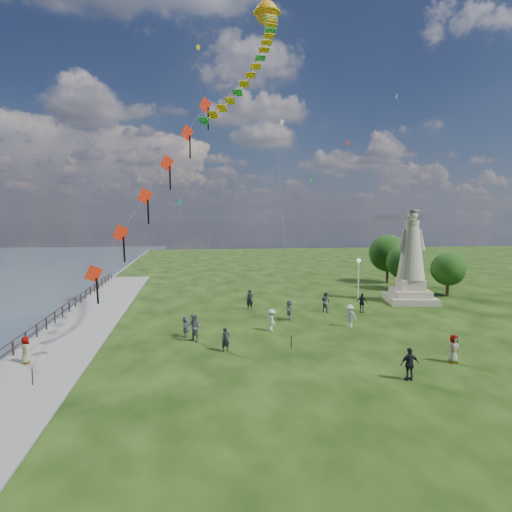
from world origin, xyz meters
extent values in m
cube|color=slate|center=(-16.50, 10.00, -0.20)|extent=(0.30, 160.00, 0.60)
cube|color=slate|center=(-14.00, 8.00, 0.05)|extent=(5.00, 60.00, 0.10)
cylinder|color=black|center=(-16.30, 4.00, 0.50)|extent=(0.11, 0.11, 1.00)
cylinder|color=black|center=(-16.30, 6.00, 0.50)|extent=(0.11, 0.11, 1.00)
cylinder|color=black|center=(-16.30, 8.00, 0.50)|extent=(0.11, 0.11, 1.00)
cylinder|color=black|center=(-16.30, 10.00, 0.50)|extent=(0.11, 0.11, 1.00)
cylinder|color=black|center=(-16.30, 12.00, 0.50)|extent=(0.11, 0.11, 1.00)
cylinder|color=black|center=(-16.30, 14.00, 0.50)|extent=(0.11, 0.11, 1.00)
cylinder|color=black|center=(-16.30, 16.00, 0.50)|extent=(0.11, 0.11, 1.00)
cylinder|color=black|center=(-16.30, 18.00, 0.50)|extent=(0.11, 0.11, 1.00)
cylinder|color=black|center=(-16.30, 20.00, 0.50)|extent=(0.11, 0.11, 1.00)
cylinder|color=black|center=(-16.30, 22.00, 0.50)|extent=(0.11, 0.11, 1.00)
cylinder|color=black|center=(-16.30, 24.00, 0.50)|extent=(0.11, 0.11, 1.00)
cylinder|color=black|center=(-16.30, 26.00, 0.50)|extent=(0.11, 0.11, 1.00)
cylinder|color=black|center=(-16.30, 28.00, 0.50)|extent=(0.11, 0.11, 1.00)
cylinder|color=black|center=(-16.30, 30.00, 0.50)|extent=(0.11, 0.11, 1.00)
cylinder|color=black|center=(-16.30, 32.00, 0.50)|extent=(0.11, 0.11, 1.00)
cylinder|color=black|center=(-16.30, 34.00, 0.50)|extent=(0.11, 0.11, 1.00)
cylinder|color=black|center=(-16.30, 36.00, 0.50)|extent=(0.11, 0.11, 1.00)
cube|color=black|center=(-16.30, 10.00, 0.98)|extent=(0.06, 52.00, 0.06)
cube|color=black|center=(-16.30, 10.00, 0.55)|extent=(0.06, 52.00, 0.06)
cube|color=tan|center=(15.54, 15.92, 0.32)|extent=(5.25, 5.25, 0.63)
cube|color=tan|center=(15.54, 15.92, 0.95)|extent=(4.00, 4.00, 0.63)
cube|color=tan|center=(15.54, 15.92, 1.80)|extent=(2.75, 2.75, 1.06)
cylinder|color=tan|center=(15.54, 15.92, 7.82)|extent=(1.50, 1.50, 0.42)
sphere|color=tan|center=(15.54, 15.92, 8.48)|extent=(0.97, 0.97, 0.97)
cylinder|color=tan|center=(15.54, 15.92, 8.98)|extent=(1.16, 1.16, 0.11)
cylinder|color=silver|center=(10.55, 16.88, 1.99)|extent=(0.12, 0.12, 3.98)
sphere|color=white|center=(10.55, 16.88, 4.10)|extent=(0.40, 0.40, 0.40)
cylinder|color=#382314|center=(18.41, 22.71, 0.99)|extent=(0.36, 0.36, 1.98)
sphere|color=#19360E|center=(18.41, 22.71, 3.21)|extent=(3.95, 3.95, 3.95)
cylinder|color=#382314|center=(21.25, 18.59, 0.89)|extent=(0.36, 0.36, 1.77)
sphere|color=#19360E|center=(21.25, 18.59, 2.88)|extent=(3.55, 3.55, 3.55)
cylinder|color=#382314|center=(18.93, 27.93, 1.18)|extent=(0.36, 0.36, 2.35)
sphere|color=#19360E|center=(18.93, 27.93, 3.82)|extent=(4.71, 4.71, 4.71)
imported|color=black|center=(-3.65, 3.14, 0.75)|extent=(0.62, 0.50, 1.50)
imported|color=#595960|center=(-5.56, 5.52, 0.95)|extent=(1.05, 1.06, 1.90)
imported|color=silver|center=(0.11, 7.50, 0.80)|extent=(0.76, 1.13, 1.60)
imported|color=black|center=(5.27, -3.00, 0.86)|extent=(1.03, 0.57, 1.71)
imported|color=#595960|center=(9.10, -0.88, 0.82)|extent=(0.87, 0.63, 1.63)
imported|color=#595960|center=(-6.13, 6.78, 0.74)|extent=(0.91, 1.48, 1.48)
imported|color=black|center=(-0.49, 15.07, 0.89)|extent=(0.76, 0.64, 1.78)
imported|color=#595960|center=(5.95, 12.98, 0.91)|extent=(0.97, 1.04, 1.83)
imported|color=silver|center=(6.19, 7.71, 0.86)|extent=(1.18, 1.19, 1.72)
imported|color=black|center=(9.06, 12.34, 0.85)|extent=(1.08, 0.70, 1.71)
imported|color=#595960|center=(-15.00, 2.41, 0.77)|extent=(0.72, 0.87, 1.54)
imported|color=#595960|center=(2.12, 10.56, 0.84)|extent=(0.96, 1.66, 1.67)
cylinder|color=black|center=(-13.50, -1.00, 0.45)|extent=(0.06, 0.06, 0.90)
cube|color=red|center=(-11.00, 1.52, 5.24)|extent=(0.87, 0.64, 1.03)
cube|color=black|center=(-10.82, 1.42, 4.29)|extent=(0.10, 0.28, 1.48)
cube|color=red|center=(-9.71, 2.82, 7.41)|extent=(0.87, 0.64, 1.03)
cube|color=black|center=(-9.53, 2.72, 6.46)|extent=(0.10, 0.28, 1.48)
cube|color=red|center=(-8.43, 4.11, 9.59)|extent=(0.87, 0.64, 1.03)
cube|color=black|center=(-8.25, 4.01, 8.64)|extent=(0.10, 0.28, 1.48)
cube|color=red|center=(-7.14, 5.41, 11.77)|extent=(0.87, 0.64, 1.03)
cube|color=black|center=(-6.96, 5.31, 10.82)|extent=(0.10, 0.28, 1.48)
cube|color=red|center=(-5.86, 6.70, 13.95)|extent=(0.87, 0.64, 1.03)
cube|color=black|center=(-5.68, 6.60, 13.00)|extent=(0.10, 0.28, 1.48)
cube|color=red|center=(-4.57, 8.00, 16.13)|extent=(0.87, 0.64, 1.03)
cube|color=black|center=(-4.39, 7.90, 15.18)|extent=(0.10, 0.28, 1.48)
cylinder|color=black|center=(0.50, 3.00, 0.45)|extent=(0.06, 0.06, 0.90)
sphere|color=orange|center=(0.48, 12.12, 24.47)|extent=(1.80, 1.80, 1.80)
cylinder|color=gold|center=(0.48, 12.12, 24.47)|extent=(2.16, 2.16, 0.10)
cube|color=gold|center=(0.50, 12.36, 24.24)|extent=(1.10, 0.85, 0.22)
cube|color=gold|center=(0.52, 11.79, 24.00)|extent=(1.08, 0.84, 0.20)
cube|color=orange|center=(0.52, 11.21, 23.72)|extent=(1.05, 0.82, 0.19)
cube|color=green|center=(0.49, 10.62, 23.40)|extent=(1.01, 0.80, 0.17)
cube|color=gold|center=(0.44, 10.02, 23.01)|extent=(0.98, 0.78, 0.16)
cube|color=gold|center=(0.35, 9.40, 22.57)|extent=(0.93, 0.75, 0.15)
cube|color=orange|center=(0.22, 8.78, 22.05)|extent=(0.89, 0.72, 0.15)
cube|color=green|center=(0.05, 8.15, 21.47)|extent=(0.84, 0.68, 0.14)
cube|color=gold|center=(-0.17, 7.51, 20.83)|extent=(0.79, 0.65, 0.15)
cube|color=gold|center=(-0.43, 6.87, 20.13)|extent=(0.74, 0.61, 0.15)
cube|color=orange|center=(-0.74, 6.22, 19.39)|extent=(0.71, 0.61, 0.16)
cube|color=green|center=(-1.09, 5.57, 18.62)|extent=(0.71, 0.64, 0.18)
cube|color=gold|center=(-1.48, 4.92, 17.85)|extent=(0.71, 0.66, 0.19)
cube|color=gold|center=(-1.91, 4.27, 17.08)|extent=(0.70, 0.68, 0.21)
cube|color=orange|center=(-2.37, 3.63, 16.34)|extent=(0.69, 0.69, 0.23)
cube|color=green|center=(-2.86, 2.98, 15.64)|extent=(0.68, 0.69, 0.25)
cube|color=gold|center=(-3.37, 2.35, 14.99)|extent=(0.66, 0.69, 0.27)
cube|color=gold|center=(-3.89, 1.71, 14.39)|extent=(0.64, 0.68, 0.28)
cube|color=orange|center=(-4.41, 1.09, 13.87)|extent=(0.62, 0.67, 0.30)
cube|color=green|center=(-4.92, 0.48, 13.41)|extent=(0.60, 0.66, 0.31)
cube|color=#176C8A|center=(-6.80, 21.76, 9.88)|extent=(0.51, 0.39, 0.57)
cylinder|color=#595959|center=(-6.30, 19.26, 4.96)|extent=(1.02, 5.01, 9.83)
cube|color=silver|center=(3.51, 20.23, 17.84)|extent=(0.51, 0.39, 0.57)
cylinder|color=#595959|center=(4.01, 17.73, 8.95)|extent=(1.02, 5.02, 17.80)
cube|color=red|center=(11.93, 24.26, 16.66)|extent=(0.51, 0.39, 0.57)
cylinder|color=#595959|center=(12.43, 21.76, 8.36)|extent=(1.02, 5.02, 16.62)
cube|color=gold|center=(-4.64, 26.14, 26.86)|extent=(0.51, 0.39, 0.57)
cylinder|color=#595959|center=(-4.14, 23.64, 13.45)|extent=(1.02, 5.02, 26.81)
cube|color=green|center=(8.81, 28.21, 12.77)|extent=(0.51, 0.39, 0.57)
cylinder|color=#595959|center=(9.31, 25.71, 6.41)|extent=(1.02, 5.02, 12.73)
cube|color=#176C8A|center=(15.75, 20.39, 20.94)|extent=(0.51, 0.39, 0.57)
cylinder|color=#595959|center=(16.25, 17.89, 10.49)|extent=(1.02, 5.02, 20.89)
camera|label=1|loc=(-5.69, -22.80, 8.31)|focal=30.00mm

